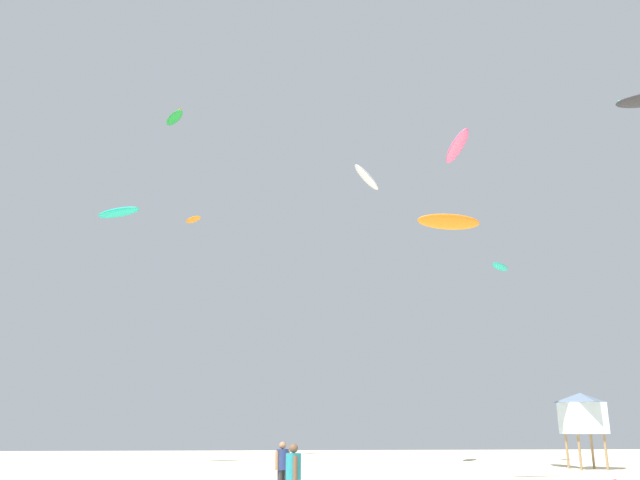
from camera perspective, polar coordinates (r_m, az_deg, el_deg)
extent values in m
cylinder|color=teal|center=(18.11, -2.35, -19.21)|extent=(0.40, 0.40, 0.66)
cylinder|color=brown|center=(18.35, -2.50, -19.25)|extent=(0.12, 0.12, 0.61)
cylinder|color=brown|center=(17.88, -2.19, -19.34)|extent=(0.12, 0.12, 0.61)
sphere|color=brown|center=(18.09, -2.33, -17.77)|extent=(0.24, 0.24, 0.24)
cylinder|color=navy|center=(22.71, -3.30, -18.64)|extent=(0.40, 0.40, 0.65)
cylinder|color=#936B4C|center=(22.57, -3.80, -18.72)|extent=(0.12, 0.12, 0.60)
cylinder|color=#936B4C|center=(22.85, -2.81, -18.70)|extent=(0.12, 0.12, 0.60)
sphere|color=#936B4C|center=(22.69, -3.28, -17.51)|extent=(0.24, 0.24, 0.24)
cylinder|color=#8C704C|center=(41.95, 22.76, -16.68)|extent=(0.14, 0.14, 1.90)
cylinder|color=#8C704C|center=(40.62, 23.77, -16.63)|extent=(0.14, 0.14, 1.90)
cylinder|color=#8C704C|center=(41.28, 20.84, -16.90)|extent=(0.14, 0.14, 1.90)
cylinder|color=#8C704C|center=(39.93, 21.80, -16.86)|extent=(0.14, 0.14, 1.90)
cube|color=silver|center=(40.92, 22.02, -14.27)|extent=(2.00, 2.00, 1.70)
pyramid|color=slate|center=(40.95, 21.85, -12.70)|extent=(2.30, 2.30, 0.55)
ellipsoid|color=#19B29E|center=(45.19, -17.25, 2.32)|extent=(3.60, 2.93, 0.47)
ellipsoid|color=green|center=(56.11, -12.63, 10.40)|extent=(2.18, 3.24, 0.35)
cylinder|color=orange|center=(56.17, -12.62, 10.53)|extent=(1.39, 2.69, 0.14)
ellipsoid|color=white|center=(43.91, 4.12, 5.47)|extent=(3.04, 4.56, 1.12)
ellipsoid|color=#E5598C|center=(37.25, 11.91, 8.01)|extent=(1.71, 4.43, 1.04)
ellipsoid|color=orange|center=(54.08, -11.05, 1.77)|extent=(1.75, 2.08, 0.40)
ellipsoid|color=orange|center=(29.38, 11.21, 1.58)|extent=(2.98, 1.13, 0.73)
ellipsoid|color=#19B29E|center=(46.75, 15.50, -2.28)|extent=(2.16, 2.42, 0.32)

